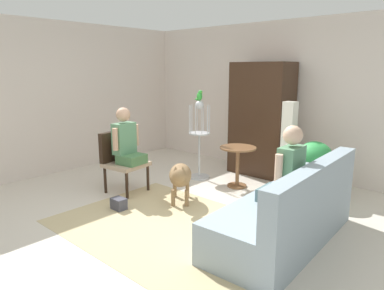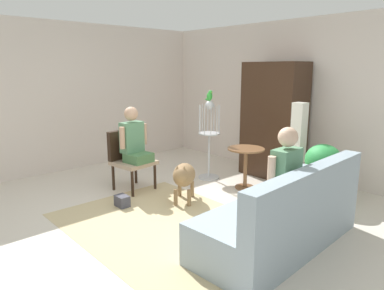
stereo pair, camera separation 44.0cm
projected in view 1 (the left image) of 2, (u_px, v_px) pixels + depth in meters
ground_plane at (179, 217)px, 4.56m from camera, size 7.35×7.35×0.00m
back_wall at (287, 98)px, 6.32m from camera, size 6.72×0.12×2.70m
left_wall at (68, 97)px, 6.53m from camera, size 0.12×6.08×2.70m
area_rug at (172, 227)px, 4.26m from camera, size 2.77×2.02×0.01m
couch at (289, 213)px, 3.87m from camera, size 0.95×2.11×0.93m
armchair at (121, 156)px, 5.45m from camera, size 0.62×0.62×0.93m
person_on_couch at (287, 172)px, 3.77m from camera, size 0.43×0.50×0.86m
person_on_armchair at (126, 140)px, 5.32m from camera, size 0.44×0.51×0.84m
round_end_table at (238, 159)px, 5.64m from camera, size 0.58×0.58×0.66m
dog at (180, 176)px, 4.98m from camera, size 0.61×0.68×0.61m
bird_cage_stand at (199, 142)px, 6.07m from camera, size 0.36×0.36×1.35m
parrot at (200, 96)px, 5.91m from camera, size 0.17×0.10×0.17m
potted_plant at (314, 162)px, 5.13m from camera, size 0.50×0.50×0.85m
column_lamp at (288, 146)px, 5.51m from camera, size 0.20×0.20×1.38m
armoire_cabinet at (261, 119)px, 6.27m from camera, size 1.04×0.56×1.98m
handbag at (119, 204)px, 4.79m from camera, size 0.20×0.15×0.16m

